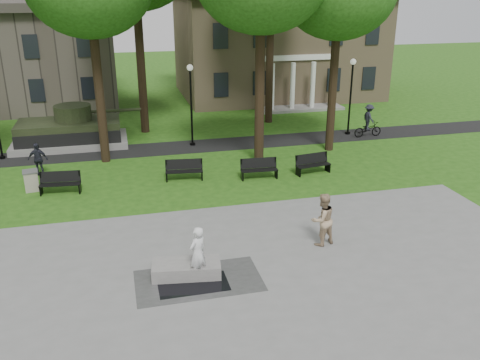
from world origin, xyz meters
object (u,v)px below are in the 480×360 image
object	(u,v)px
concrete_block	(187,269)
skateboarder	(198,253)
trash_bin	(31,180)
park_bench_0	(60,182)
friend_watching	(322,219)
cyclist	(368,124)

from	to	relation	value
concrete_block	skateboarder	distance (m)	0.82
concrete_block	skateboarder	bearing A→B (deg)	-42.46
trash_bin	concrete_block	bearing A→B (deg)	-57.32
park_bench_0	trash_bin	distance (m)	1.46
friend_watching	trash_bin	xyz separation A→B (m)	(-10.89, 8.15, -0.52)
friend_watching	concrete_block	bearing A→B (deg)	-5.40
concrete_block	trash_bin	bearing A→B (deg)	122.68
skateboarder	park_bench_0	size ratio (longest dim) A/B	0.99
concrete_block	park_bench_0	size ratio (longest dim) A/B	1.20
skateboarder	cyclist	distance (m)	19.03
cyclist	trash_bin	xyz separation A→B (m)	(-19.22, -4.45, -0.36)
concrete_block	friend_watching	distance (m)	5.21
concrete_block	trash_bin	xyz separation A→B (m)	(-5.82, 9.08, 0.24)
friend_watching	trash_bin	bearing A→B (deg)	-52.58
cyclist	park_bench_0	size ratio (longest dim) A/B	1.12
cyclist	concrete_block	bearing A→B (deg)	132.70
friend_watching	cyclist	bearing A→B (deg)	-139.24
park_bench_0	concrete_block	bearing A→B (deg)	-55.72
trash_bin	friend_watching	bearing A→B (deg)	-36.81
skateboarder	park_bench_0	bearing A→B (deg)	-96.42
concrete_block	friend_watching	bearing A→B (deg)	10.38
skateboarder	friend_watching	xyz separation A→B (m)	(4.73, 1.24, 0.08)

